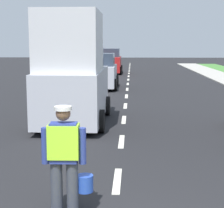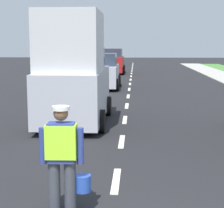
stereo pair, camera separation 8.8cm
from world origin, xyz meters
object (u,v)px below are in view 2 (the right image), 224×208
Objects in this scene: delivery_truck at (74,74)px; road_worker at (63,155)px; car_oncoming_second at (103,72)px; car_oncoming_third at (113,62)px.

road_worker is at bearing -82.49° from delivery_truck.
delivery_truck reaches higher than car_oncoming_second.
car_oncoming_third is (-0.87, 28.25, 0.07)m from road_worker.
delivery_truck is at bearing -90.05° from car_oncoming_third.
delivery_truck is (-0.89, 6.74, 0.68)m from road_worker.
car_oncoming_second is (-0.80, 16.87, 0.01)m from road_worker.
car_oncoming_third is at bearing 91.76° from road_worker.
road_worker is 16.89m from car_oncoming_second.
delivery_truck is 1.17× the size of car_oncoming_third.
car_oncoming_third reaches higher than road_worker.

